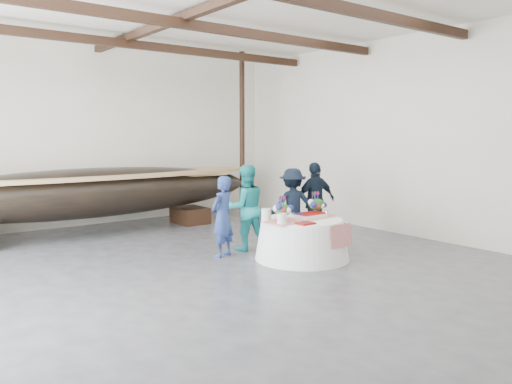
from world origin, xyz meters
TOP-DOWN VIEW (x-y plane):
  - floor at (0.00, 0.00)m, footprint 10.00×12.00m
  - wall_back at (0.00, 6.00)m, footprint 10.00×0.02m
  - wall_right at (5.00, 0.00)m, footprint 0.02×12.00m
  - pavilion_structure at (0.00, 0.80)m, footprint 9.80×11.76m
  - longboat_display at (-0.63, 4.62)m, footprint 8.20×1.64m
  - banquet_table at (1.60, 0.12)m, footprint 1.74×1.74m
  - tabletop_items at (1.61, 0.21)m, footprint 1.65×0.95m
  - guest_woman_blue at (0.54, 1.16)m, footprint 0.65×0.55m
  - guest_woman_teal at (1.22, 1.35)m, footprint 0.97×0.85m
  - guest_man_left at (2.48, 1.37)m, footprint 1.17×0.96m
  - guest_man_right at (3.07, 1.29)m, footprint 1.04×0.55m

SIDE VIEW (x-z plane):
  - floor at x=0.00m, z-range -0.01..0.01m
  - banquet_table at x=1.60m, z-range 0.00..0.75m
  - guest_woman_blue at x=0.54m, z-range 0.00..1.53m
  - guest_man_left at x=2.48m, z-range 0.00..1.57m
  - guest_man_right at x=3.07m, z-range 0.00..1.69m
  - guest_woman_teal at x=1.22m, z-range 0.00..1.70m
  - tabletop_items at x=1.61m, z-range 0.70..1.10m
  - longboat_display at x=-0.63m, z-range 0.21..1.75m
  - wall_back at x=0.00m, z-range 0.00..4.50m
  - wall_right at x=5.00m, z-range 0.00..4.50m
  - pavilion_structure at x=0.00m, z-range 1.75..6.25m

